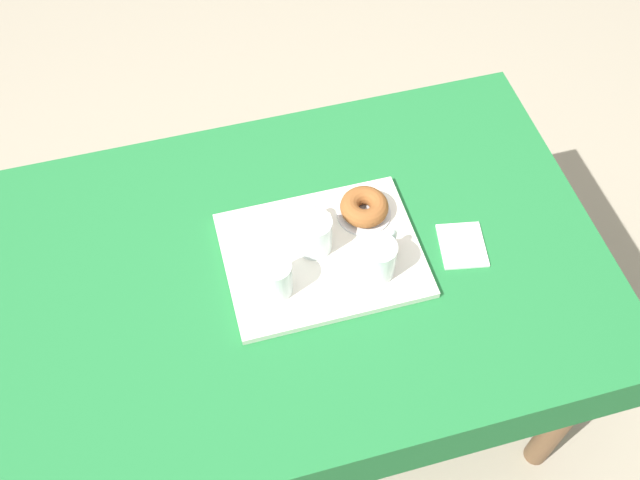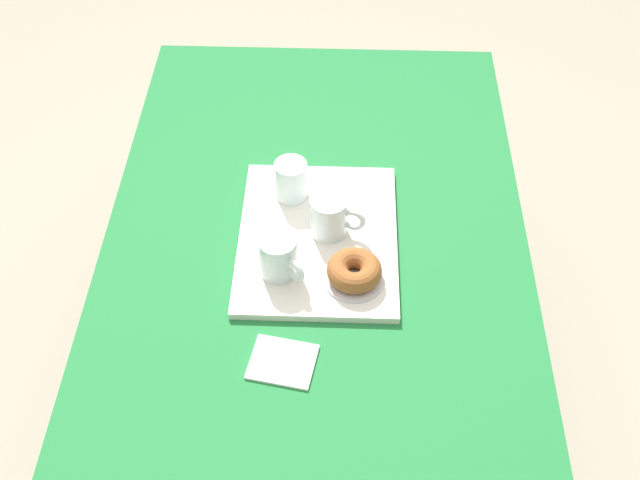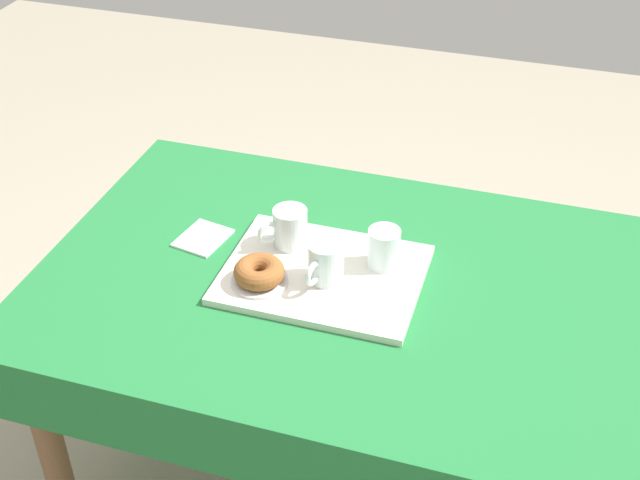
# 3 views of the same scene
# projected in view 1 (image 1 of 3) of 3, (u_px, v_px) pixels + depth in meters

# --- Properties ---
(ground_plane) EXTENTS (6.00, 6.00, 0.00)m
(ground_plane) POSITION_uv_depth(u_px,v_px,m) (308.00, 390.00, 2.22)
(ground_plane) COLOR gray
(dining_table) EXTENTS (1.36, 0.92, 0.73)m
(dining_table) POSITION_uv_depth(u_px,v_px,m) (305.00, 286.00, 1.71)
(dining_table) COLOR #1E6B33
(dining_table) RESTS_ON ground
(serving_tray) EXTENTS (0.44, 0.34, 0.02)m
(serving_tray) POSITION_uv_depth(u_px,v_px,m) (322.00, 255.00, 1.63)
(serving_tray) COLOR silver
(serving_tray) RESTS_ON dining_table
(tea_mug_left) EXTENTS (0.08, 0.12, 0.09)m
(tea_mug_left) POSITION_uv_depth(u_px,v_px,m) (314.00, 234.00, 1.59)
(tea_mug_left) COLOR silver
(tea_mug_left) RESTS_ON serving_tray
(tea_mug_right) EXTENTS (0.10, 0.10, 0.09)m
(tea_mug_right) POSITION_uv_depth(u_px,v_px,m) (378.00, 259.00, 1.56)
(tea_mug_right) COLOR silver
(tea_mug_right) RESTS_ON serving_tray
(water_glass_near) EXTENTS (0.07, 0.07, 0.09)m
(water_glass_near) POSITION_uv_depth(u_px,v_px,m) (276.00, 279.00, 1.53)
(water_glass_near) COLOR silver
(water_glass_near) RESTS_ON serving_tray
(donut_plate_left) EXTENTS (0.13, 0.13, 0.01)m
(donut_plate_left) POSITION_uv_depth(u_px,v_px,m) (364.00, 213.00, 1.68)
(donut_plate_left) COLOR silver
(donut_plate_left) RESTS_ON serving_tray
(sugar_donut_left) EXTENTS (0.11, 0.11, 0.04)m
(sugar_donut_left) POSITION_uv_depth(u_px,v_px,m) (364.00, 207.00, 1.65)
(sugar_donut_left) COLOR brown
(sugar_donut_left) RESTS_ON donut_plate_left
(paper_napkin) EXTENTS (0.12, 0.14, 0.01)m
(paper_napkin) POSITION_uv_depth(u_px,v_px,m) (462.00, 245.00, 1.65)
(paper_napkin) COLOR white
(paper_napkin) RESTS_ON dining_table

